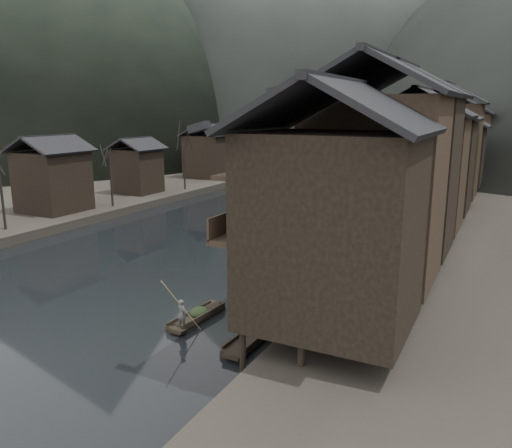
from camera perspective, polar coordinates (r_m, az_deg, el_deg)
The scene contains 12 objects.
water at distance 38.74m, azimuth -12.74°, elevation -5.26°, with size 300.00×300.00×0.00m, color black.
left_bank at distance 90.72m, azimuth -13.77°, elevation 5.43°, with size 40.00×200.00×1.20m, color #2D2823.
stilt_houses at distance 47.24m, azimuth 19.16°, elevation 8.43°, with size 9.00×67.60×15.06m.
left_houses at distance 65.82m, azimuth -15.65°, elevation 7.04°, with size 8.10×53.20×8.73m.
bare_trees at distance 60.18m, azimuth -16.03°, elevation 7.59°, with size 3.96×60.82×7.93m.
moored_sampans at distance 53.45m, azimuth 13.49°, elevation -0.05°, with size 3.08×65.44×0.47m.
midriver_boats at distance 70.35m, azimuth 6.44°, elevation 3.30°, with size 8.48×19.13×0.45m.
stone_bridge at distance 103.12m, azimuth 13.75°, elevation 8.81°, with size 40.00×6.00×9.00m.
hero_sampan at distance 29.51m, azimuth -6.76°, elevation -10.48°, with size 1.32×4.76×0.43m.
cargo_heap at distance 29.48m, azimuth -6.58°, elevation -9.37°, with size 1.04×1.36×0.62m, color black.
boatman at distance 27.80m, azimuth -8.50°, elevation -9.69°, with size 0.61×0.40×1.66m, color #555557.
bamboo_pole at distance 26.77m, azimuth -8.34°, elevation -4.48°, with size 0.06×0.06×4.38m, color #8C7A51.
Camera 1 is at (23.88, -28.09, 11.90)m, focal length 35.00 mm.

